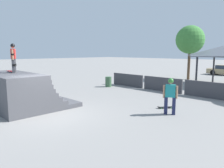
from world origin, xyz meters
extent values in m
plane|color=gray|center=(0.00, 0.00, 0.00)|extent=(160.00, 160.00, 0.00)
cube|color=#4C4C51|center=(-2.49, 0.24, 0.11)|extent=(4.59, 3.85, 0.23)
cube|color=#4C4C51|center=(-2.49, -0.20, 0.34)|extent=(4.59, 2.96, 0.23)
cube|color=#4C4C51|center=(-2.49, -0.36, 0.57)|extent=(4.59, 2.64, 0.23)
cube|color=#4C4C51|center=(-2.49, -0.47, 0.80)|extent=(4.59, 2.42, 0.23)
cube|color=#4C4C51|center=(-2.49, -0.55, 1.03)|extent=(4.59, 2.26, 0.23)
cube|color=#4C4C51|center=(-2.49, -0.61, 1.26)|extent=(4.59, 2.15, 0.23)
cube|color=#4C4C51|center=(-2.49, -0.65, 1.49)|extent=(4.59, 2.07, 0.23)
cube|color=#4C4C51|center=(-2.49, -0.67, 1.72)|extent=(4.59, 2.03, 0.23)
cylinder|color=silver|center=(-2.49, 0.33, 1.80)|extent=(4.50, 0.07, 0.07)
cube|color=#4C4C51|center=(-2.61, -0.47, 2.20)|extent=(0.19, 0.19, 0.74)
cube|color=black|center=(-2.59, -0.45, 2.25)|extent=(0.21, 0.19, 0.11)
cube|color=#4C4C51|center=(-2.89, -0.31, 2.20)|extent=(0.19, 0.19, 0.74)
cube|color=black|center=(-2.88, -0.29, 2.25)|extent=(0.21, 0.19, 0.11)
cube|color=red|center=(-2.75, -0.39, 2.84)|extent=(0.45, 0.37, 0.53)
cylinder|color=#A87A5B|center=(-2.53, -0.51, 2.80)|extent=(0.13, 0.13, 0.53)
cylinder|color=black|center=(-2.53, -0.51, 2.81)|extent=(0.20, 0.20, 0.08)
cylinder|color=#A87A5B|center=(-2.97, -0.27, 2.80)|extent=(0.13, 0.13, 0.53)
cylinder|color=black|center=(-2.97, -0.27, 2.81)|extent=(0.20, 0.20, 0.08)
sphere|color=#A87A5B|center=(-2.75, -0.39, 3.24)|extent=(0.20, 0.20, 0.20)
sphere|color=black|center=(-2.75, -0.39, 3.26)|extent=(0.23, 0.23, 0.23)
cylinder|color=blue|center=(-2.98, -0.35, 1.86)|extent=(0.05, 0.03, 0.05)
cylinder|color=blue|center=(-2.98, -0.49, 1.86)|extent=(0.05, 0.03, 0.05)
cylinder|color=blue|center=(-3.46, -0.34, 1.86)|extent=(0.05, 0.03, 0.05)
cylinder|color=blue|center=(-3.46, -0.48, 1.86)|extent=(0.05, 0.03, 0.05)
cube|color=#B22323|center=(-3.22, -0.41, 1.89)|extent=(0.78, 0.21, 0.02)
cube|color=#B22323|center=(-2.87, -0.42, 1.91)|extent=(0.10, 0.20, 0.02)
cube|color=#1E2347|center=(3.77, 4.12, 0.42)|extent=(0.21, 0.21, 0.83)
cube|color=#1E2347|center=(4.09, 4.29, 0.42)|extent=(0.21, 0.21, 0.83)
cube|color=teal|center=(3.93, 4.21, 1.13)|extent=(0.50, 0.41, 0.59)
cylinder|color=#A87A5B|center=(3.68, 4.08, 1.08)|extent=(0.15, 0.15, 0.59)
cylinder|color=#A87A5B|center=(4.18, 4.34, 1.08)|extent=(0.15, 0.15, 0.59)
sphere|color=#A87A5B|center=(3.93, 4.21, 1.57)|extent=(0.23, 0.23, 0.23)
sphere|color=#337F33|center=(3.93, 4.21, 1.60)|extent=(0.26, 0.26, 0.26)
cylinder|color=green|center=(3.09, 4.81, 0.03)|extent=(0.05, 0.06, 0.05)
cylinder|color=green|center=(2.98, 4.89, 0.03)|extent=(0.05, 0.06, 0.05)
cylinder|color=green|center=(3.40, 5.23, 0.03)|extent=(0.05, 0.06, 0.05)
cylinder|color=green|center=(3.28, 5.31, 0.03)|extent=(0.05, 0.06, 0.05)
cube|color=black|center=(3.19, 5.06, 0.06)|extent=(0.65, 0.80, 0.02)
cube|color=black|center=(2.96, 4.75, 0.08)|extent=(0.22, 0.20, 0.02)
cube|color=#3D3D42|center=(-3.20, 9.24, 0.53)|extent=(3.25, 0.12, 1.05)
cube|color=#3D3D42|center=(0.26, 9.24, 0.53)|extent=(3.25, 0.12, 1.05)
cube|color=#3D3D42|center=(3.72, 9.24, 0.53)|extent=(3.25, 0.12, 1.05)
cylinder|color=#2D2D33|center=(0.91, 13.52, 1.25)|extent=(0.16, 0.16, 2.50)
cylinder|color=#2D2D33|center=(0.91, 17.24, 1.25)|extent=(0.16, 0.16, 2.50)
cylinder|color=brown|center=(-1.65, 17.22, 1.57)|extent=(0.28, 0.28, 3.13)
sphere|color=#3D7F38|center=(-1.65, 17.22, 4.19)|extent=(2.93, 2.93, 2.93)
cylinder|color=#385B3D|center=(-4.10, 7.80, 0.42)|extent=(0.52, 0.52, 0.85)
cylinder|color=black|center=(-1.76, 25.53, 0.32)|extent=(0.65, 0.24, 0.64)
cylinder|color=black|center=(-1.67, 23.94, 0.32)|extent=(0.65, 0.24, 0.64)
camera|label=1|loc=(9.21, -4.78, 2.95)|focal=35.00mm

